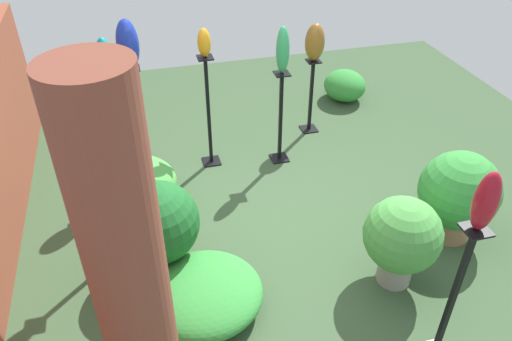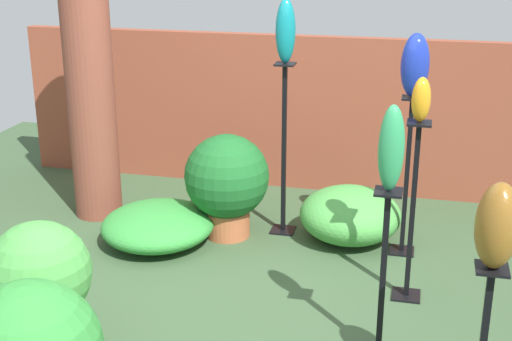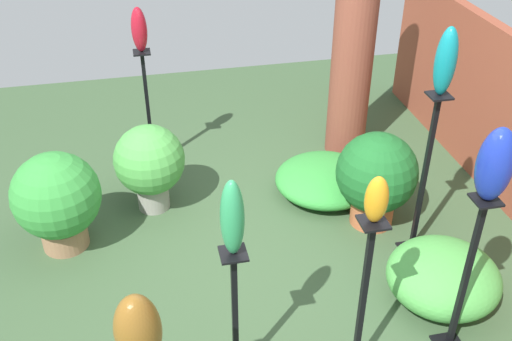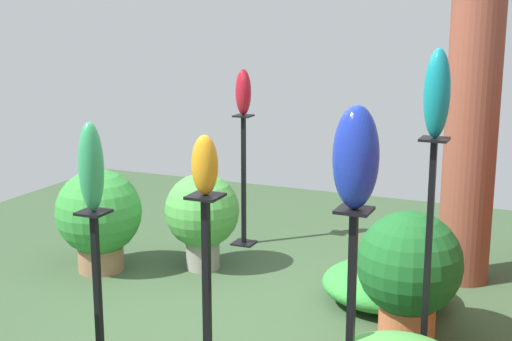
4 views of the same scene
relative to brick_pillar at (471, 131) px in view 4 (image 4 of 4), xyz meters
The scene contains 15 objects.
ground_plane 2.41m from the brick_pillar, 39.06° to the right, with size 8.00×8.00×0.00m, color #385133.
brick_pillar is the anchor object (origin of this frame).
pedestal_amber 3.02m from the brick_pillar, 18.05° to the right, with size 0.20×0.20×1.29m.
pedestal_teal 1.81m from the brick_pillar, ahead, with size 0.20×0.20×1.46m.
pedestal_ruby 2.16m from the brick_pillar, 93.29° to the right, with size 0.20×0.20×1.24m.
pedestal_jade 3.25m from the brick_pillar, 32.44° to the right, with size 0.20×0.20×1.08m.
art_vase_cobalt 2.76m from the brick_pillar, ahead, with size 0.21×0.21×0.48m, color #192D9E.
art_vase_amber 2.96m from the brick_pillar, 18.05° to the right, with size 0.12×0.13×0.30m, color orange.
art_vase_teal 1.78m from the brick_pillar, ahead, with size 0.16×0.15×0.51m, color #0F727A.
art_vase_ruby 2.06m from the brick_pillar, 93.29° to the right, with size 0.15×0.15×0.42m, color maroon.
art_vase_jade 3.16m from the brick_pillar, 32.44° to the right, with size 0.15×0.14×0.50m, color #2D9356.
potted_plant_mid_right 2.32m from the brick_pillar, 73.29° to the right, with size 0.64×0.64×0.84m.
potted_plant_back_center 3.15m from the brick_pillar, 70.42° to the right, with size 0.73×0.73×0.88m.
potted_plant_front_right 1.49m from the brick_pillar, ahead, with size 0.71×0.71×0.89m.
foliage_bed_west 1.41m from the brick_pillar, 31.73° to the right, with size 0.93×0.96×0.31m, color #338C38.
Camera 4 is at (4.21, 1.97, 2.16)m, focal length 50.00 mm.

